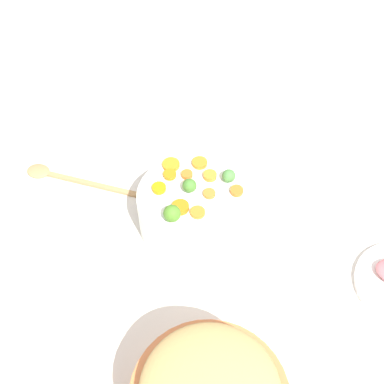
# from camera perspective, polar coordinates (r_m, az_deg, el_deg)

# --- Properties ---
(tabletop) EXTENTS (2.40, 2.40, 0.02)m
(tabletop) POSITION_cam_1_polar(r_m,az_deg,el_deg) (1.21, 2.02, -3.02)
(tabletop) COLOR silver
(tabletop) RESTS_ON ground
(serving_bowl_carrots) EXTENTS (0.24, 0.24, 0.11)m
(serving_bowl_carrots) POSITION_cam_1_polar(r_m,az_deg,el_deg) (1.15, -0.00, -2.00)
(serving_bowl_carrots) COLOR white
(serving_bowl_carrots) RESTS_ON tabletop
(carrot_slice_0) EXTENTS (0.04, 0.04, 0.01)m
(carrot_slice_0) POSITION_cam_1_polar(r_m,az_deg,el_deg) (1.14, -2.52, 1.96)
(carrot_slice_0) COLOR orange
(carrot_slice_0) RESTS_ON serving_bowl_carrots
(carrot_slice_1) EXTENTS (0.03, 0.03, 0.01)m
(carrot_slice_1) POSITION_cam_1_polar(r_m,az_deg,el_deg) (1.11, 5.04, 0.15)
(carrot_slice_1) COLOR orange
(carrot_slice_1) RESTS_ON serving_bowl_carrots
(carrot_slice_2) EXTENTS (0.04, 0.04, 0.01)m
(carrot_slice_2) POSITION_cam_1_polar(r_m,az_deg,el_deg) (1.07, 0.63, -2.30)
(carrot_slice_2) COLOR orange
(carrot_slice_2) RESTS_ON serving_bowl_carrots
(carrot_slice_3) EXTENTS (0.03, 0.03, 0.01)m
(carrot_slice_3) POSITION_cam_1_polar(r_m,az_deg,el_deg) (1.10, 2.01, -0.19)
(carrot_slice_3) COLOR orange
(carrot_slice_3) RESTS_ON serving_bowl_carrots
(carrot_slice_4) EXTENTS (0.04, 0.04, 0.01)m
(carrot_slice_4) POSITION_cam_1_polar(r_m,az_deg,el_deg) (1.16, 0.86, 3.29)
(carrot_slice_4) COLOR orange
(carrot_slice_4) RESTS_ON serving_bowl_carrots
(carrot_slice_5) EXTENTS (0.05, 0.05, 0.01)m
(carrot_slice_5) POSITION_cam_1_polar(r_m,az_deg,el_deg) (1.08, -1.32, -1.71)
(carrot_slice_5) COLOR orange
(carrot_slice_5) RESTS_ON serving_bowl_carrots
(carrot_slice_6) EXTENTS (0.03, 0.03, 0.01)m
(carrot_slice_6) POSITION_cam_1_polar(r_m,az_deg,el_deg) (1.14, -0.58, 1.98)
(carrot_slice_6) COLOR orange
(carrot_slice_6) RESTS_ON serving_bowl_carrots
(carrot_slice_7) EXTENTS (0.04, 0.04, 0.01)m
(carrot_slice_7) POSITION_cam_1_polar(r_m,az_deg,el_deg) (1.13, 2.02, 1.85)
(carrot_slice_7) COLOR orange
(carrot_slice_7) RESTS_ON serving_bowl_carrots
(carrot_slice_8) EXTENTS (0.05, 0.05, 0.01)m
(carrot_slice_8) POSITION_cam_1_polar(r_m,az_deg,el_deg) (1.16, -2.38, 3.09)
(carrot_slice_8) COLOR orange
(carrot_slice_8) RESTS_ON serving_bowl_carrots
(carrot_slice_9) EXTENTS (0.04, 0.04, 0.01)m
(carrot_slice_9) POSITION_cam_1_polar(r_m,az_deg,el_deg) (1.11, -3.73, 0.44)
(carrot_slice_9) COLOR orange
(carrot_slice_9) RESTS_ON serving_bowl_carrots
(brussels_sprout_0) EXTENTS (0.03, 0.03, 0.03)m
(brussels_sprout_0) POSITION_cam_1_polar(r_m,az_deg,el_deg) (1.10, -0.28, 0.73)
(brussels_sprout_0) COLOR #447E2F
(brussels_sprout_0) RESTS_ON serving_bowl_carrots
(brussels_sprout_1) EXTENTS (0.03, 0.03, 0.03)m
(brussels_sprout_1) POSITION_cam_1_polar(r_m,az_deg,el_deg) (1.12, 4.14, 1.82)
(brussels_sprout_1) COLOR #4B8640
(brussels_sprout_1) RESTS_ON serving_bowl_carrots
(brussels_sprout_2) EXTENTS (0.04, 0.04, 0.04)m
(brussels_sprout_2) POSITION_cam_1_polar(r_m,az_deg,el_deg) (1.05, -2.25, -2.41)
(brussels_sprout_2) COLOR #4B8427
(brussels_sprout_2) RESTS_ON serving_bowl_carrots
(wooden_spoon) EXTENTS (0.30, 0.05, 0.01)m
(wooden_spoon) POSITION_cam_1_polar(r_m,az_deg,el_deg) (1.31, -14.44, 1.68)
(wooden_spoon) COLOR tan
(wooden_spoon) RESTS_ON tabletop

